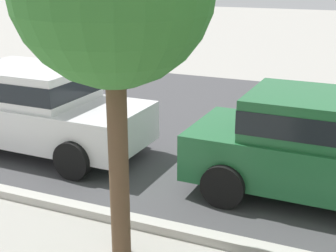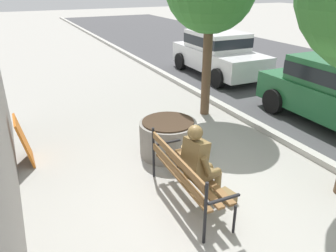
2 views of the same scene
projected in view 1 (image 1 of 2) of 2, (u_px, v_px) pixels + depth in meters
The scene contains 2 objects.
parked_car_white at pixel (36, 106), 8.82m from camera, with size 4.13×1.98×1.56m.
parked_car_green at pixel (329, 145), 6.86m from camera, with size 4.13×1.98×1.56m.
Camera 1 is at (-0.65, -2.10, 3.24)m, focal length 51.41 mm.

